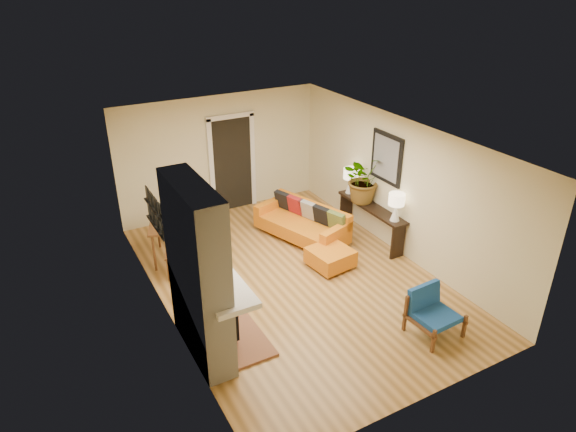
# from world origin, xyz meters

# --- Properties ---
(room_shell) EXTENTS (6.50, 6.50, 6.50)m
(room_shell) POSITION_xyz_m (0.60, 2.63, 1.24)
(room_shell) COLOR #BD8B49
(room_shell) RESTS_ON ground
(fireplace) EXTENTS (1.09, 1.68, 2.60)m
(fireplace) POSITION_xyz_m (-2.00, -1.00, 1.24)
(fireplace) COLOR white
(fireplace) RESTS_ON ground
(sofa) EXTENTS (1.39, 2.09, 0.76)m
(sofa) POSITION_xyz_m (0.94, 1.24, 0.33)
(sofa) COLOR silver
(sofa) RESTS_ON ground
(ottoman) EXTENTS (0.79, 0.79, 0.36)m
(ottoman) POSITION_xyz_m (0.79, 0.02, 0.21)
(ottoman) COLOR silver
(ottoman) RESTS_ON ground
(blue_chair) EXTENTS (0.72, 0.71, 0.72)m
(blue_chair) POSITION_xyz_m (1.11, -2.23, 0.39)
(blue_chair) COLOR brown
(blue_chair) RESTS_ON ground
(dining_table) EXTENTS (1.15, 1.77, 0.94)m
(dining_table) POSITION_xyz_m (-1.58, 1.71, 0.61)
(dining_table) COLOR brown
(dining_table) RESTS_ON ground
(console_table) EXTENTS (0.34, 1.85, 0.72)m
(console_table) POSITION_xyz_m (2.07, 0.54, 0.58)
(console_table) COLOR black
(console_table) RESTS_ON ground
(lamp_near) EXTENTS (0.30, 0.30, 0.54)m
(lamp_near) POSITION_xyz_m (2.07, -0.16, 1.06)
(lamp_near) COLOR white
(lamp_near) RESTS_ON console_table
(lamp_far) EXTENTS (0.30, 0.30, 0.54)m
(lamp_far) POSITION_xyz_m (2.07, 1.30, 1.06)
(lamp_far) COLOR white
(lamp_far) RESTS_ON console_table
(houseplant) EXTENTS (0.92, 0.81, 0.98)m
(houseplant) POSITION_xyz_m (2.06, 0.83, 1.22)
(houseplant) COLOR #1E5919
(houseplant) RESTS_ON console_table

